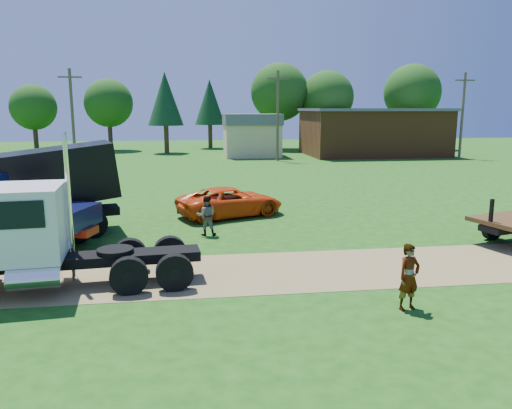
{
  "coord_description": "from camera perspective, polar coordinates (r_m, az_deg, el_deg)",
  "views": [
    {
      "loc": [
        -3.13,
        -15.47,
        5.27
      ],
      "look_at": [
        -0.55,
        3.39,
        1.6
      ],
      "focal_mm": 35.0,
      "sensor_mm": 36.0,
      "label": 1
    }
  ],
  "objects": [
    {
      "name": "black_dump_truck",
      "position": [
        22.52,
        -25.98,
        1.81
      ],
      "size": [
        9.15,
        4.93,
        3.89
      ],
      "rotation": [
        0.0,
        0.0,
        0.28
      ],
      "color": "black",
      "rests_on": "ground"
    },
    {
      "name": "white_semi_tractor",
      "position": [
        15.94,
        -24.43,
        -3.51
      ],
      "size": [
        7.74,
        3.17,
        4.6
      ],
      "rotation": [
        0.0,
        0.0,
        0.09
      ],
      "color": "black",
      "rests_on": "ground"
    },
    {
      "name": "spectator_a",
      "position": [
        13.9,
        17.08,
        -7.93
      ],
      "size": [
        0.75,
        0.6,
        1.79
      ],
      "primitive_type": "imported",
      "rotation": [
        0.0,
        0.0,
        0.29
      ],
      "color": "#999999",
      "rests_on": "ground"
    },
    {
      "name": "tan_shed",
      "position": [
        56.0,
        -0.48,
        7.99
      ],
      "size": [
        6.2,
        5.4,
        4.7
      ],
      "color": "tan",
      "rests_on": "ground"
    },
    {
      "name": "tree_row",
      "position": [
        65.75,
        1.23,
        12.19
      ],
      "size": [
        54.85,
        10.99,
        11.13
      ],
      "color": "#312314",
      "rests_on": "ground"
    },
    {
      "name": "dirt_track",
      "position": [
        16.64,
        3.5,
        -7.55
      ],
      "size": [
        120.0,
        4.2,
        0.01
      ],
      "primitive_type": "cube",
      "color": "olive",
      "rests_on": "ground"
    },
    {
      "name": "navy_truck",
      "position": [
        21.37,
        -27.14,
        -0.54
      ],
      "size": [
        6.76,
        4.03,
        2.88
      ],
      "rotation": [
        0.0,
        0.0,
        -0.3
      ],
      "color": "maroon",
      "rests_on": "ground"
    },
    {
      "name": "brick_building",
      "position": [
        59.42,
        13.18,
        8.11
      ],
      "size": [
        15.4,
        10.4,
        5.3
      ],
      "color": "brown",
      "rests_on": "ground"
    },
    {
      "name": "orange_pickup",
      "position": [
        24.74,
        -2.93,
        0.33
      ],
      "size": [
        5.8,
        4.18,
        1.47
      ],
      "primitive_type": "imported",
      "rotation": [
        0.0,
        0.0,
        1.94
      ],
      "color": "#D93E0A",
      "rests_on": "ground"
    },
    {
      "name": "utility_poles",
      "position": [
        51.29,
        2.5,
        10.28
      ],
      "size": [
        42.2,
        0.28,
        9.0
      ],
      "color": "#463828",
      "rests_on": "ground"
    },
    {
      "name": "ground",
      "position": [
        16.64,
        3.49,
        -7.57
      ],
      "size": [
        140.0,
        140.0,
        0.0
      ],
      "primitive_type": "plane",
      "color": "#184A10",
      "rests_on": "ground"
    },
    {
      "name": "spectator_b",
      "position": [
        21.06,
        -5.7,
        -1.28
      ],
      "size": [
        0.85,
        0.67,
        1.69
      ],
      "primitive_type": "imported",
      "rotation": [
        0.0,
        0.0,
        3.1
      ],
      "color": "#999999",
      "rests_on": "ground"
    }
  ]
}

